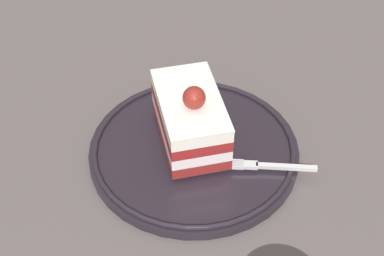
# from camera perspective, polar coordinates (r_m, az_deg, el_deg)

# --- Properties ---
(ground_plane) EXTENTS (2.40, 2.40, 0.00)m
(ground_plane) POSITION_cam_1_polar(r_m,az_deg,el_deg) (0.69, 0.19, -2.57)
(ground_plane) COLOR #534B4C
(dessert_plate) EXTENTS (0.25, 0.25, 0.02)m
(dessert_plate) POSITION_cam_1_polar(r_m,az_deg,el_deg) (0.69, -0.00, -2.25)
(dessert_plate) COLOR black
(dessert_plate) RESTS_ON ground_plane
(cake_slice) EXTENTS (0.10, 0.14, 0.09)m
(cake_slice) POSITION_cam_1_polar(r_m,az_deg,el_deg) (0.67, -0.17, 0.99)
(cake_slice) COLOR maroon
(cake_slice) RESTS_ON dessert_plate
(fork) EXTENTS (0.11, 0.01, 0.00)m
(fork) POSITION_cam_1_polar(r_m,az_deg,el_deg) (0.66, 7.09, -3.68)
(fork) COLOR silver
(fork) RESTS_ON dessert_plate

